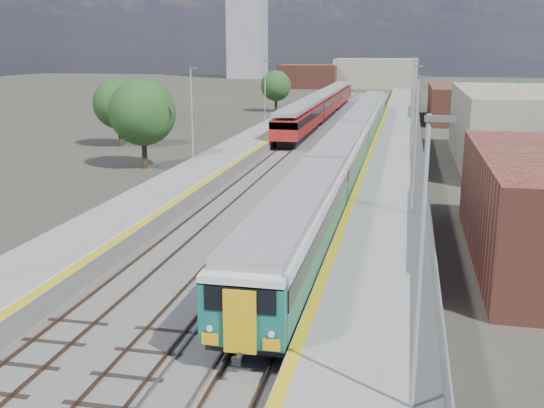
% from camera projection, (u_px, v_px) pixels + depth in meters
% --- Properties ---
extents(ground, '(320.00, 320.00, 0.00)m').
position_uv_depth(ground, '(343.00, 149.00, 63.44)').
color(ground, '#47443A').
rests_on(ground, ground).
extents(ballast_bed, '(10.50, 155.00, 0.06)m').
position_uv_depth(ballast_bed, '(324.00, 145.00, 66.26)').
color(ballast_bed, '#565451').
rests_on(ballast_bed, ground).
extents(tracks, '(8.96, 160.00, 0.17)m').
position_uv_depth(tracks, '(331.00, 142.00, 67.71)').
color(tracks, '#4C3323').
rests_on(tracks, ground).
extents(platform_right, '(4.70, 155.00, 8.52)m').
position_uv_depth(platform_right, '(398.00, 142.00, 64.62)').
color(platform_right, slate).
rests_on(platform_right, ground).
extents(platform_left, '(4.30, 155.00, 8.52)m').
position_uv_depth(platform_left, '(260.00, 138.00, 67.50)').
color(platform_left, slate).
rests_on(platform_left, ground).
extents(buildings, '(72.00, 185.50, 40.00)m').
position_uv_depth(buildings, '(305.00, 43.00, 148.61)').
color(buildings, brown).
rests_on(buildings, ground).
extents(green_train, '(2.78, 77.50, 3.06)m').
position_uv_depth(green_train, '(353.00, 138.00, 55.87)').
color(green_train, black).
rests_on(green_train, ground).
extents(red_train, '(2.86, 57.99, 3.61)m').
position_uv_depth(red_train, '(323.00, 104.00, 88.66)').
color(red_train, black).
rests_on(red_train, ground).
extents(tree_a, '(5.52, 5.52, 7.49)m').
position_uv_depth(tree_a, '(143.00, 112.00, 52.48)').
color(tree_a, '#382619').
rests_on(tree_a, ground).
extents(tree_b, '(5.09, 5.09, 6.90)m').
position_uv_depth(tree_b, '(118.00, 104.00, 64.35)').
color(tree_b, '#382619').
rests_on(tree_b, ground).
extents(tree_c, '(4.70, 4.70, 6.37)m').
position_uv_depth(tree_c, '(276.00, 86.00, 98.76)').
color(tree_c, '#382619').
rests_on(tree_c, ground).
extents(tree_d, '(4.52, 4.52, 6.13)m').
position_uv_depth(tree_d, '(525.00, 98.00, 78.29)').
color(tree_d, '#382619').
rests_on(tree_d, ground).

